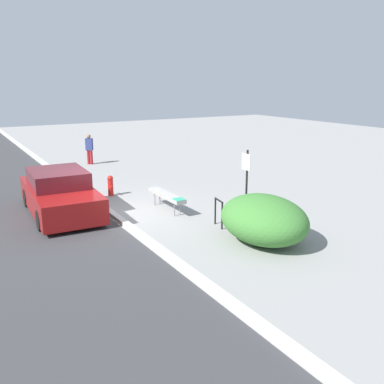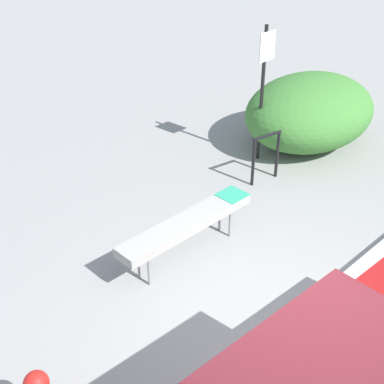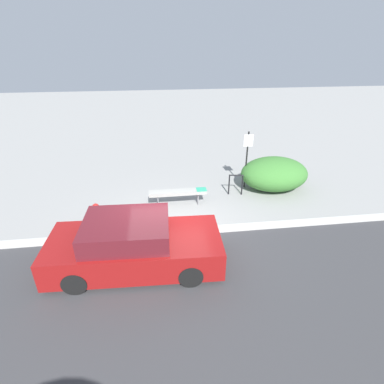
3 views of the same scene
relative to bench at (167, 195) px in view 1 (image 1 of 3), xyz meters
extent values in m
plane|color=gray|center=(-0.40, -1.79, -0.50)|extent=(60.00, 60.00, 0.00)
cube|color=#B7B7B2|center=(-0.40, -1.79, -0.43)|extent=(60.00, 0.20, 0.13)
cylinder|color=gray|center=(-0.73, -0.09, -0.28)|extent=(0.04, 0.04, 0.44)
cylinder|color=gray|center=(0.71, -0.10, -0.28)|extent=(0.04, 0.04, 0.44)
cylinder|color=gray|center=(-0.73, 0.10, -0.28)|extent=(0.04, 0.04, 0.44)
cylinder|color=gray|center=(0.71, 0.09, -0.28)|extent=(0.04, 0.04, 0.44)
cube|color=#999993|center=(-0.01, 0.00, 0.01)|extent=(2.06, 0.36, 0.13)
cube|color=teal|center=(0.84, 0.00, 0.07)|extent=(0.36, 0.35, 0.01)
cylinder|color=black|center=(2.01, 0.59, -0.10)|extent=(0.05, 0.05, 0.80)
cylinder|color=black|center=(2.50, 0.50, -0.10)|extent=(0.05, 0.05, 0.80)
cylinder|color=black|center=(2.25, 0.55, 0.30)|extent=(0.55, 0.15, 0.05)
cylinder|color=black|center=(2.79, 1.12, 0.65)|extent=(0.06, 0.06, 2.30)
cube|color=white|center=(2.79, 1.08, 1.47)|extent=(0.36, 0.02, 0.46)
cylinder|color=red|center=(-2.69, -0.97, -0.20)|extent=(0.20, 0.20, 0.60)
sphere|color=red|center=(-2.69, -0.97, 0.16)|extent=(0.22, 0.22, 0.22)
cylinder|color=red|center=(-2.83, -0.97, -0.14)|extent=(0.08, 0.07, 0.07)
cylinder|color=red|center=(-2.55, -0.97, -0.14)|extent=(0.08, 0.07, 0.07)
ellipsoid|color=#3D7A33|center=(3.88, 0.87, 0.14)|extent=(2.64, 2.04, 1.27)
cylinder|color=maroon|center=(-9.16, 0.20, -0.14)|extent=(0.14, 0.14, 0.73)
cylinder|color=maroon|center=(-9.06, 0.32, -0.14)|extent=(0.14, 0.14, 0.73)
cube|color=navy|center=(-9.11, 0.26, 0.53)|extent=(0.36, 0.39, 0.60)
sphere|color=#8C6647|center=(-9.11, 0.26, 0.93)|extent=(0.21, 0.21, 0.21)
cylinder|color=black|center=(0.02, -2.32, -0.20)|extent=(0.61, 0.20, 0.60)
cylinder|color=black|center=(-0.05, -4.03, -0.20)|extent=(0.61, 0.20, 0.60)
cylinder|color=black|center=(-2.70, -2.21, -0.20)|extent=(0.61, 0.20, 0.60)
cylinder|color=black|center=(-2.77, -3.92, -0.20)|extent=(0.61, 0.20, 0.60)
cube|color=maroon|center=(-1.38, -3.12, 0.01)|extent=(4.45, 2.03, 0.76)
cube|color=#59171F|center=(-1.55, -3.11, 0.64)|extent=(2.17, 1.75, 0.53)
camera|label=1|loc=(12.13, -6.17, 3.68)|focal=40.00mm
camera|label=2|loc=(-3.85, -4.01, 3.83)|focal=50.00mm
camera|label=3|loc=(-0.72, -9.47, 4.85)|focal=28.00mm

